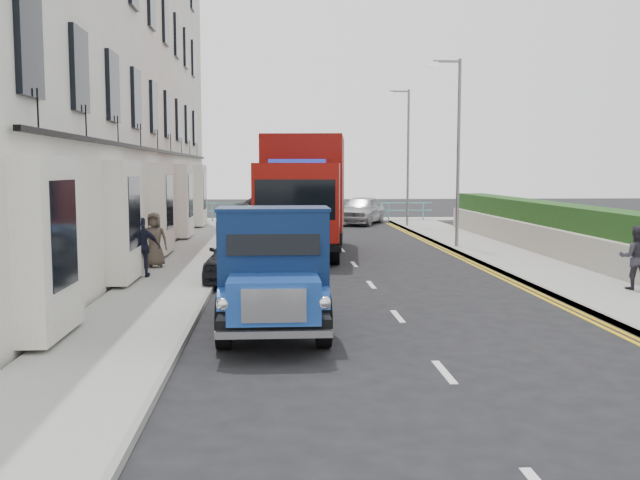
% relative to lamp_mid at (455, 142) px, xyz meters
% --- Properties ---
extents(ground, '(120.00, 120.00, 0.00)m').
position_rel_lamp_mid_xyz_m(ground, '(-4.18, -14.00, -4.00)').
color(ground, black).
rests_on(ground, ground).
extents(pavement_west, '(2.40, 38.00, 0.12)m').
position_rel_lamp_mid_xyz_m(pavement_west, '(-9.38, -5.00, -3.94)').
color(pavement_west, gray).
rests_on(pavement_west, ground).
extents(pavement_east, '(2.60, 38.00, 0.12)m').
position_rel_lamp_mid_xyz_m(pavement_east, '(1.12, -5.00, -3.94)').
color(pavement_east, gray).
rests_on(pavement_east, ground).
extents(promenade, '(30.00, 2.50, 0.12)m').
position_rel_lamp_mid_xyz_m(promenade, '(-4.18, 15.00, -3.94)').
color(promenade, gray).
rests_on(promenade, ground).
extents(sea_plane, '(120.00, 120.00, 0.00)m').
position_rel_lamp_mid_xyz_m(sea_plane, '(-4.18, 46.00, -4.00)').
color(sea_plane, slate).
rests_on(sea_plane, ground).
extents(terrace_west, '(6.31, 30.20, 14.25)m').
position_rel_lamp_mid_xyz_m(terrace_west, '(-13.65, -1.00, 3.17)').
color(terrace_west, white).
rests_on(terrace_west, ground).
extents(garden_east, '(1.45, 28.00, 1.75)m').
position_rel_lamp_mid_xyz_m(garden_east, '(3.03, -5.00, -3.10)').
color(garden_east, '#B2AD9E').
rests_on(garden_east, ground).
extents(seafront_railing, '(13.00, 0.08, 1.11)m').
position_rel_lamp_mid_xyz_m(seafront_railing, '(-4.18, 14.20, -3.42)').
color(seafront_railing, '#59B2A5').
rests_on(seafront_railing, ground).
extents(lamp_mid, '(1.23, 0.18, 7.00)m').
position_rel_lamp_mid_xyz_m(lamp_mid, '(0.00, 0.00, 0.00)').
color(lamp_mid, slate).
rests_on(lamp_mid, ground).
extents(lamp_far, '(1.23, 0.18, 7.00)m').
position_rel_lamp_mid_xyz_m(lamp_far, '(0.00, 10.00, 0.00)').
color(lamp_far, slate).
rests_on(lamp_far, ground).
extents(bedford_lorry, '(1.98, 4.86, 2.28)m').
position_rel_lamp_mid_xyz_m(bedford_lorry, '(-6.68, -13.59, -2.95)').
color(bedford_lorry, black).
rests_on(bedford_lorry, ground).
extents(red_lorry, '(3.52, 8.18, 4.16)m').
position_rel_lamp_mid_xyz_m(red_lorry, '(-5.60, -0.68, -1.78)').
color(red_lorry, black).
rests_on(red_lorry, ground).
extents(parked_car_front, '(2.07, 4.17, 1.37)m').
position_rel_lamp_mid_xyz_m(parked_car_front, '(-7.53, -7.00, -3.31)').
color(parked_car_front, black).
rests_on(parked_car_front, ground).
extents(parked_car_mid, '(1.91, 4.30, 1.37)m').
position_rel_lamp_mid_xyz_m(parked_car_mid, '(-6.78, -5.18, -3.31)').
color(parked_car_mid, '#4F75A9').
rests_on(parked_car_mid, ground).
extents(parked_car_rear, '(2.10, 4.46, 1.26)m').
position_rel_lamp_mid_xyz_m(parked_car_rear, '(-6.78, -2.00, -3.37)').
color(parked_car_rear, '#B5B3B9').
rests_on(parked_car_rear, ground).
extents(seafront_car_left, '(4.86, 6.45, 1.63)m').
position_rel_lamp_mid_xyz_m(seafront_car_left, '(-6.70, 13.00, -3.18)').
color(seafront_car_left, black).
rests_on(seafront_car_left, ground).
extents(seafront_car_right, '(3.41, 4.92, 1.55)m').
position_rel_lamp_mid_xyz_m(seafront_car_right, '(-1.95, 12.55, -3.22)').
color(seafront_car_right, '#AAAAAE').
rests_on(seafront_car_right, ground).
extents(pedestrian_east_far, '(0.90, 0.81, 1.53)m').
position_rel_lamp_mid_xyz_m(pedestrian_east_far, '(1.92, -9.77, -3.11)').
color(pedestrian_east_far, '#302E38').
rests_on(pedestrian_east_far, pavement_east).
extents(pedestrian_west_near, '(0.95, 0.42, 1.60)m').
position_rel_lamp_mid_xyz_m(pedestrian_west_near, '(-10.18, -7.06, -3.08)').
color(pedestrian_west_near, black).
rests_on(pedestrian_west_near, pavement_west).
extents(pedestrian_west_far, '(0.81, 0.55, 1.61)m').
position_rel_lamp_mid_xyz_m(pedestrian_west_far, '(-10.18, -5.18, -3.07)').
color(pedestrian_west_far, '#463C32').
rests_on(pedestrian_west_far, pavement_west).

